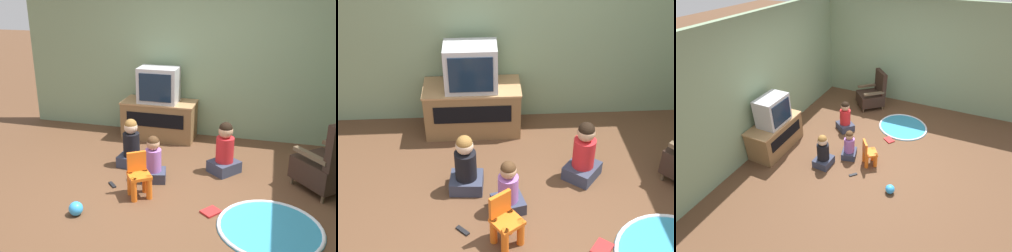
{
  "view_description": "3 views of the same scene",
  "coord_description": "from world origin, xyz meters",
  "views": [
    {
      "loc": [
        1.04,
        -3.89,
        2.33
      ],
      "look_at": [
        -0.14,
        0.45,
        0.7
      ],
      "focal_mm": 42.0,
      "sensor_mm": 36.0,
      "label": 1
    },
    {
      "loc": [
        -0.51,
        -3.04,
        3.31
      ],
      "look_at": [
        -0.3,
        0.56,
        0.86
      ],
      "focal_mm": 50.0,
      "sensor_mm": 36.0,
      "label": 2
    },
    {
      "loc": [
        -3.9,
        -1.2,
        3.33
      ],
      "look_at": [
        -0.29,
        0.45,
        0.68
      ],
      "focal_mm": 28.0,
      "sensor_mm": 36.0,
      "label": 3
    }
  ],
  "objects": [
    {
      "name": "wall_back",
      "position": [
        -0.24,
        2.12,
        1.25
      ],
      "size": [
        5.52,
        0.12,
        2.5
      ],
      "color": "gray",
      "rests_on": "ground_plane"
    },
    {
      "name": "tv_cabinet",
      "position": [
        -0.63,
        1.78,
        0.31
      ],
      "size": [
        1.15,
        0.54,
        0.6
      ],
      "color": "brown",
      "rests_on": "ground_plane"
    },
    {
      "name": "child_watching_center",
      "position": [
        -0.29,
        0.34,
        0.26
      ],
      "size": [
        0.36,
        0.33,
        0.6
      ],
      "rotation": [
        0.0,
        0.0,
        0.24
      ],
      "color": "#33384C",
      "rests_on": "ground_plane"
    },
    {
      "name": "child_watching_right",
      "position": [
        -0.71,
        0.68,
        0.29
      ],
      "size": [
        0.36,
        0.32,
        0.67
      ],
      "rotation": [
        0.0,
        0.0,
        -0.07
      ],
      "color": "#33384C",
      "rests_on": "ground_plane"
    },
    {
      "name": "ground_plane",
      "position": [
        0.0,
        0.0,
        0.0
      ],
      "size": [
        30.0,
        30.0,
        0.0
      ],
      "primitive_type": "plane",
      "color": "brown"
    },
    {
      "name": "remote_control",
      "position": [
        -0.74,
        0.07,
        0.01
      ],
      "size": [
        0.14,
        0.14,
        0.02
      ],
      "rotation": [
        0.0,
        0.0,
        2.35
      ],
      "color": "black",
      "rests_on": "ground_plane"
    },
    {
      "name": "yellow_kid_chair",
      "position": [
        -0.34,
        -0.08,
        0.22
      ],
      "size": [
        0.34,
        0.34,
        0.52
      ],
      "rotation": [
        0.0,
        0.0,
        0.6
      ],
      "color": "orange",
      "rests_on": "ground_plane"
    },
    {
      "name": "book",
      "position": [
        0.53,
        -0.22,
        0.01
      ],
      "size": [
        0.24,
        0.25,
        0.02
      ],
      "rotation": [
        0.0,
        0.0,
        0.91
      ],
      "color": "#B22323",
      "rests_on": "ground_plane"
    },
    {
      "name": "television",
      "position": [
        -0.63,
        1.74,
        0.87
      ],
      "size": [
        0.6,
        0.41,
        0.54
      ],
      "color": "#B7B7BC",
      "rests_on": "tv_cabinet"
    },
    {
      "name": "child_watching_left",
      "position": [
        0.53,
        0.8,
        0.3
      ],
      "size": [
        0.46,
        0.47,
        0.69
      ],
      "rotation": [
        0.0,
        0.0,
        0.89
      ],
      "color": "#33384C",
      "rests_on": "ground_plane"
    }
  ]
}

